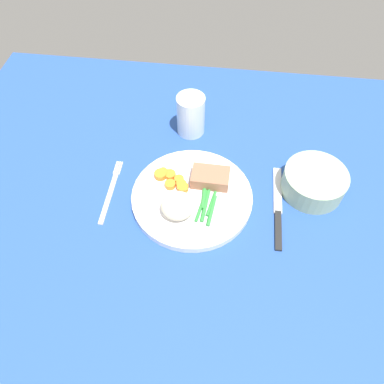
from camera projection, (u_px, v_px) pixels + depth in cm
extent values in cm
cube|color=#234793|center=(197.00, 198.00, 79.30)|extent=(120.00, 90.00, 2.00)
cylinder|color=white|center=(192.00, 197.00, 77.24)|extent=(25.06, 25.06, 1.60)
cube|color=#936047|center=(210.00, 177.00, 77.57)|extent=(7.97, 5.29, 2.73)
ellipsoid|color=beige|center=(178.00, 206.00, 72.30)|extent=(6.68, 6.41, 4.49)
cylinder|color=orange|center=(183.00, 188.00, 76.96)|extent=(2.43, 2.43, 1.21)
cylinder|color=orange|center=(179.00, 179.00, 78.41)|extent=(2.06, 2.06, 0.92)
cylinder|color=orange|center=(181.00, 184.00, 77.51)|extent=(2.13, 2.13, 1.10)
cylinder|color=orange|center=(164.00, 174.00, 79.29)|extent=(1.97, 1.97, 0.84)
cylinder|color=orange|center=(170.00, 175.00, 79.19)|extent=(2.45, 2.45, 0.91)
cylinder|color=orange|center=(160.00, 175.00, 78.95)|extent=(2.60, 2.60, 1.26)
cylinder|color=orange|center=(163.00, 172.00, 79.56)|extent=(1.99, 1.99, 0.98)
cylinder|color=orange|center=(170.00, 185.00, 77.47)|extent=(2.27, 2.27, 1.13)
cylinder|color=#2D8C38|center=(201.00, 206.00, 74.60)|extent=(1.94, 7.74, 0.65)
cylinder|color=#2D8C38|center=(212.00, 211.00, 73.84)|extent=(1.58, 7.22, 0.77)
cylinder|color=#2D8C38|center=(205.00, 198.00, 75.73)|extent=(1.98, 5.58, 0.62)
cylinder|color=#2D8C38|center=(211.00, 203.00, 74.95)|extent=(1.72, 6.14, 0.60)
cylinder|color=#2D8C38|center=(204.00, 198.00, 75.66)|extent=(0.95, 5.52, 0.84)
cylinder|color=#2D8C38|center=(205.00, 206.00, 74.53)|extent=(1.41, 7.61, 0.76)
cube|color=silver|center=(109.00, 198.00, 77.82)|extent=(1.00, 13.00, 0.40)
cube|color=silver|center=(115.00, 168.00, 82.73)|extent=(0.24, 3.60, 0.40)
cube|color=silver|center=(117.00, 168.00, 82.70)|extent=(0.24, 3.60, 0.40)
cube|color=silver|center=(119.00, 168.00, 82.67)|extent=(0.24, 3.60, 0.40)
cube|color=silver|center=(121.00, 168.00, 82.64)|extent=(0.24, 3.60, 0.40)
cube|color=black|center=(278.00, 230.00, 73.20)|extent=(1.30, 9.00, 0.64)
cube|color=silver|center=(277.00, 190.00, 79.07)|extent=(1.70, 12.00, 0.40)
cylinder|color=silver|center=(191.00, 115.00, 86.03)|extent=(6.56, 6.56, 9.87)
cylinder|color=silver|center=(191.00, 121.00, 87.64)|extent=(6.03, 6.03, 5.88)
cylinder|color=#99B28C|center=(314.00, 182.00, 77.31)|extent=(13.11, 13.11, 5.23)
cylinder|color=#4C8C42|center=(315.00, 178.00, 76.36)|extent=(11.14, 11.14, 2.87)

